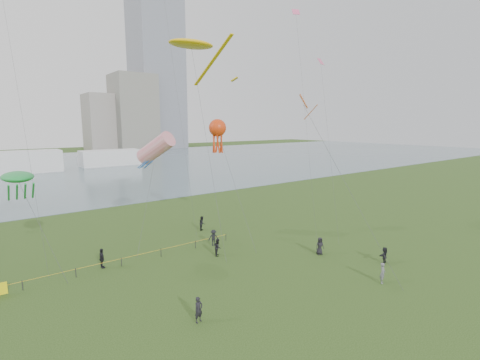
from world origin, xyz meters
TOP-DOWN VIEW (x-y plane):
  - ground_plane at (0.00, 0.00)m, footprint 400.00×400.00m
  - lake at (0.00, 100.00)m, footprint 400.00×120.00m
  - tower at (62.00, 168.00)m, footprint 24.00×24.00m
  - building_mid at (46.00, 162.00)m, footprint 20.00×20.00m
  - building_low at (32.00, 168.00)m, footprint 16.00×18.00m
  - pavilion_left at (-12.00, 95.00)m, footprint 22.00×8.00m
  - pavilion_right at (14.00, 98.00)m, footprint 18.00×7.00m
  - fence at (-16.08, 15.40)m, footprint 24.07×0.07m
  - kite_flyer at (6.50, -1.38)m, footprint 0.78×0.70m
  - spectator_a at (-1.18, 12.19)m, footprint 1.05×1.08m
  - spectator_b at (0.04, 14.90)m, footprint 1.33×1.02m
  - spectator_c at (-11.54, 16.06)m, footprint 0.47×1.12m
  - spectator_d at (7.38, 6.13)m, footprint 1.02×0.83m
  - spectator_e at (10.62, 0.88)m, footprint 1.53×0.70m
  - spectator_f at (-8.89, 2.87)m, footprint 0.73×0.55m
  - spectator_g at (1.98, 20.58)m, footprint 1.08×1.11m
  - kite_stingray at (-0.01, 18.74)m, footprint 5.28×10.27m
  - kite_windsock at (-3.83, 20.61)m, footprint 6.14×6.70m
  - kite_creature at (-17.40, 17.21)m, footprint 3.80×4.95m
  - kite_octopus at (2.52, 17.66)m, footprint 2.01×8.41m
  - kite_delta at (4.62, 5.84)m, footprint 2.82×10.33m
  - small_kites at (-2.74, 17.68)m, footprint 36.06×13.43m

SIDE VIEW (x-z plane):
  - ground_plane at x=0.00m, z-range 0.00..0.00m
  - lake at x=0.00m, z-range -0.02..0.06m
  - fence at x=-16.08m, z-range 0.03..1.08m
  - spectator_e at x=10.62m, z-range 0.00..1.59m
  - spectator_a at x=-1.18m, z-range 0.00..1.75m
  - kite_flyer at x=6.50m, z-range 0.00..1.78m
  - spectator_d at x=7.38m, z-range 0.00..1.80m
  - spectator_f at x=-8.89m, z-range 0.00..1.80m
  - spectator_g at x=1.98m, z-range 0.00..1.80m
  - spectator_b at x=0.04m, z-range 0.00..1.82m
  - spectator_c at x=-11.54m, z-range 0.00..1.90m
  - pavilion_right at x=14.00m, z-range 0.00..5.00m
  - pavilion_left at x=-12.00m, z-range 0.00..6.00m
  - kite_creature at x=-17.40m, z-range 4.28..13.73m
  - kite_windsock at x=-3.83m, z-range 4.33..16.88m
  - kite_octopus at x=2.52m, z-range 5.83..19.70m
  - building_low at x=32.00m, z-range 0.00..28.00m
  - kite_delta at x=4.62m, z-range 6.62..22.62m
  - building_mid at x=46.00m, z-range 0.00..38.00m
  - kite_stingray at x=-0.01m, z-range 10.68..33.02m
  - small_kites at x=-2.74m, z-range 18.00..31.00m
  - tower at x=62.00m, z-range 0.00..120.00m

